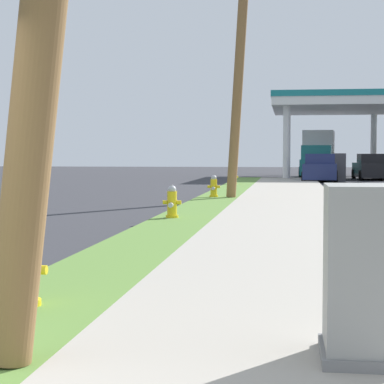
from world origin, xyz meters
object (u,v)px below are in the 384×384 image
at_px(truck_teal_at_forecourt, 318,155).
at_px(car_black_by_near_pump, 372,168).
at_px(fire_hydrant_third, 214,187).
at_px(fire_hydrant_fourth, 234,177).
at_px(utility_cabinet, 361,278).
at_px(car_navy_by_far_pump, 320,169).
at_px(utility_pole_midground, 240,48).
at_px(fire_hydrant_second, 172,203).
at_px(fire_hydrant_nearest, 25,272).

bearing_deg(truck_teal_at_forecourt, car_black_by_near_pump, -50.60).
bearing_deg(fire_hydrant_third, fire_hydrant_fourth, 90.69).
distance_m(fire_hydrant_third, truck_teal_at_forecourt, 24.38).
distance_m(fire_hydrant_third, car_black_by_near_pump, 21.57).
height_order(fire_hydrant_fourth, utility_cabinet, utility_cabinet).
bearing_deg(car_black_by_near_pump, car_navy_by_far_pump, -132.83).
xyz_separation_m(fire_hydrant_fourth, car_black_by_near_pump, (7.62, 10.13, 0.28)).
bearing_deg(utility_pole_midground, car_navy_by_far_pump, 78.84).
distance_m(utility_pole_midground, truck_teal_at_forecourt, 24.77).
distance_m(fire_hydrant_second, truck_teal_at_forecourt, 32.01).
bearing_deg(truck_teal_at_forecourt, fire_hydrant_second, -98.21).
relative_size(fire_hydrant_fourth, car_black_by_near_pump, 0.16).
bearing_deg(utility_cabinet, truck_teal_at_forecourt, 88.08).
height_order(car_black_by_near_pump, truck_teal_at_forecourt, truck_teal_at_forecourt).
relative_size(fire_hydrant_second, car_black_by_near_pump, 0.16).
bearing_deg(utility_pole_midground, fire_hydrant_nearest, -93.03).
distance_m(utility_pole_midground, car_black_by_near_pump, 21.99).
distance_m(fire_hydrant_second, utility_cabinet, 11.09).
bearing_deg(utility_pole_midground, fire_hydrant_third, 161.37).
relative_size(fire_hydrant_third, car_black_by_near_pump, 0.16).
xyz_separation_m(fire_hydrant_third, car_navy_by_far_pump, (4.26, 16.72, 0.28)).
distance_m(fire_hydrant_second, car_black_by_near_pump, 28.96).
xyz_separation_m(fire_hydrant_second, utility_cabinet, (3.15, -10.63, 0.25)).
height_order(fire_hydrant_nearest, fire_hydrant_fourth, same).
distance_m(fire_hydrant_second, utility_pole_midground, 8.78).
relative_size(utility_pole_midground, utility_cabinet, 7.81).
relative_size(fire_hydrant_second, fire_hydrant_third, 1.00).
relative_size(fire_hydrant_third, fire_hydrant_fourth, 1.00).
bearing_deg(fire_hydrant_nearest, truck_teal_at_forecourt, 83.84).
bearing_deg(fire_hydrant_third, fire_hydrant_second, -90.96).
relative_size(utility_cabinet, car_navy_by_far_pump, 0.27).
height_order(fire_hydrant_third, utility_pole_midground, utility_pole_midground).
height_order(fire_hydrant_third, car_black_by_near_pump, car_black_by_near_pump).
relative_size(fire_hydrant_nearest, utility_cabinet, 0.60).
height_order(fire_hydrant_third, fire_hydrant_fourth, same).
xyz_separation_m(utility_pole_midground, car_black_by_near_pump, (6.60, 20.53, -4.32)).
height_order(fire_hydrant_third, utility_cabinet, utility_cabinet).
bearing_deg(fire_hydrant_third, car_black_by_near_pump, 69.65).
height_order(utility_pole_midground, utility_cabinet, utility_pole_midground).
distance_m(fire_hydrant_fourth, car_navy_by_far_pump, 7.95).
bearing_deg(fire_hydrant_nearest, fire_hydrant_third, 90.05).
distance_m(fire_hydrant_nearest, car_black_by_near_pump, 37.98).
xyz_separation_m(fire_hydrant_second, car_navy_by_far_pump, (4.39, 24.43, 0.28)).
bearing_deg(fire_hydrant_third, fire_hydrant_nearest, -89.95).
xyz_separation_m(fire_hydrant_nearest, car_navy_by_far_pump, (4.24, 33.74, 0.28)).
bearing_deg(fire_hydrant_fourth, car_black_by_near_pump, 53.03).
height_order(car_black_by_near_pump, car_navy_by_far_pump, same).
bearing_deg(fire_hydrant_nearest, utility_pole_midground, 86.97).
height_order(fire_hydrant_third, car_navy_by_far_pump, car_navy_by_far_pump).
relative_size(fire_hydrant_fourth, car_navy_by_far_pump, 0.16).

